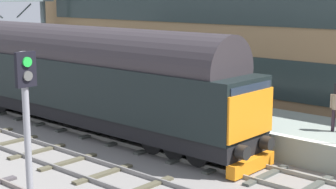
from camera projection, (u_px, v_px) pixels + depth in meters
ground_plane at (173, 152)px, 20.34m from camera, size 140.00×140.00×0.00m
track_main at (173, 151)px, 20.33m from camera, size 2.50×60.00×0.15m
track_adjacent_west at (104, 174)px, 17.72m from camera, size 2.50×60.00×0.15m
station_platform at (228, 123)px, 22.88m from camera, size 4.00×44.00×1.01m
station_building at (334, 9)px, 26.15m from camera, size 5.88×41.24×10.62m
diesel_locomotive at (78, 74)px, 23.66m from camera, size 2.74×18.90×4.68m
signal_post_near at (28, 143)px, 10.75m from camera, size 0.44×0.22×4.89m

